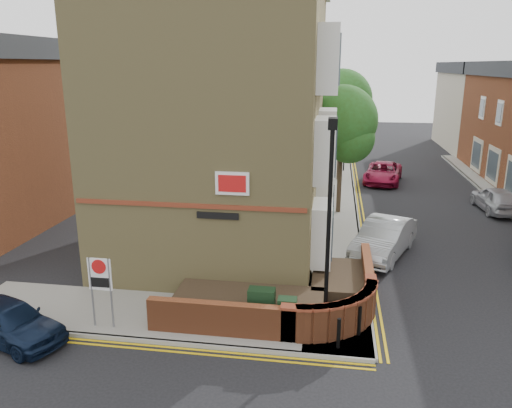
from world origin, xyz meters
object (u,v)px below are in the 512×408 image
object	(u,v)px
silver_car_near	(384,238)
navy_hatchback	(9,321)
zone_sign	(100,280)
lamppost	(329,229)
utility_cabinet_large	(262,307)

from	to	relation	value
silver_car_near	navy_hatchback	bearing A→B (deg)	-121.15
navy_hatchback	silver_car_near	size ratio (longest dim) A/B	0.79
zone_sign	navy_hatchback	xyz separation A→B (m)	(-2.42, -1.00, -1.02)
lamppost	silver_car_near	xyz separation A→B (m)	(2.26, 6.88, -2.57)
lamppost	navy_hatchback	bearing A→B (deg)	-169.33
utility_cabinet_large	zone_sign	world-z (taller)	zone_sign
utility_cabinet_large	navy_hatchback	size ratio (longest dim) A/B	0.33
lamppost	navy_hatchback	world-z (taller)	lamppost
lamppost	zone_sign	world-z (taller)	lamppost
lamppost	utility_cabinet_large	world-z (taller)	lamppost
lamppost	silver_car_near	world-z (taller)	lamppost
lamppost	navy_hatchback	distance (m)	9.57
lamppost	utility_cabinet_large	xyz separation A→B (m)	(-1.90, 0.10, -2.62)
navy_hatchback	zone_sign	bearing A→B (deg)	-48.41
zone_sign	silver_car_near	bearing A→B (deg)	40.55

